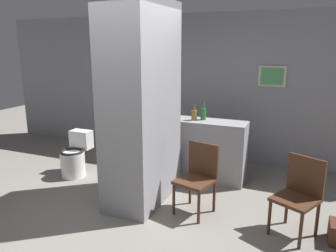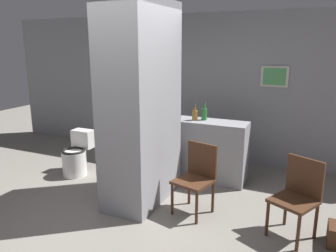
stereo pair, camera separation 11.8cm
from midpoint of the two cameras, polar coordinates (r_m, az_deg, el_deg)
The scene contains 10 objects.
ground_plane at distance 4.22m, azimuth -8.68°, elevation -15.31°, with size 14.00×14.00×0.00m, color slate.
wall_back at distance 6.11m, azimuth 4.27°, elevation 6.84°, with size 8.00×0.09×2.60m.
pillar_center at distance 4.24m, azimuth -3.90°, elevation 3.68°, with size 0.65×1.21×2.60m.
counter_shelf at distance 5.12m, azimuth 7.24°, elevation -4.21°, with size 1.25×0.44×0.94m.
toilet at distance 5.51m, azimuth -15.06°, elevation -5.14°, with size 0.38×0.54×0.70m.
chair_near_pillar at distance 4.12m, azimuth 5.82°, elevation -8.55°, with size 0.51×0.51×0.87m.
chair_by_doorway at distance 3.89m, azimuth 22.46°, elevation -10.98°, with size 0.56×0.56×0.87m.
bicycle at distance 5.68m, azimuth -3.16°, elevation -3.53°, with size 1.72×0.42×0.72m.
bottle_tall at distance 5.03m, azimuth 7.00°, elevation 2.21°, with size 0.08×0.08×0.28m.
bottle_short at distance 5.00m, azimuth 5.37°, elevation 1.98°, with size 0.08×0.08×0.24m.
Camera 2 is at (2.10, -3.05, 2.05)m, focal length 35.00 mm.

